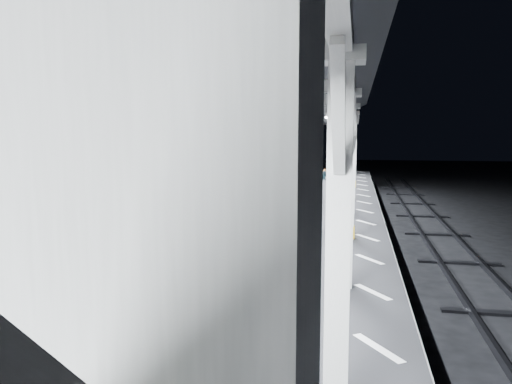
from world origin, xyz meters
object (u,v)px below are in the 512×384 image
(bench_near, at_px, (57,358))
(bench_far, at_px, (308,190))
(bench_extra, at_px, (330,170))
(bench_mid, at_px, (284,214))

(bench_near, distance_m, bench_far, 14.56)
(bench_far, bearing_deg, bench_extra, 98.06)
(bench_mid, bearing_deg, bench_extra, 100.99)
(bench_mid, bearing_deg, bench_near, -84.57)
(bench_near, xyz_separation_m, bench_extra, (1.25, 25.24, 0.05))
(bench_near, relative_size, bench_far, 0.95)
(bench_extra, bearing_deg, bench_near, -93.38)
(bench_mid, bearing_deg, bench_far, 101.57)
(bench_near, bearing_deg, bench_far, 70.18)
(bench_mid, xyz_separation_m, bench_far, (0.04, 5.94, -0.05))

